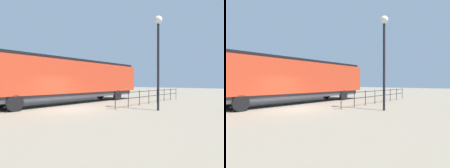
{
  "view_description": "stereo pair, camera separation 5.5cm",
  "coord_description": "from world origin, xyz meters",
  "views": [
    {
      "loc": [
        10.85,
        -8.22,
        1.9
      ],
      "look_at": [
        0.6,
        3.9,
        1.78
      ],
      "focal_mm": 30.02,
      "sensor_mm": 36.0,
      "label": 1
    },
    {
      "loc": [
        10.89,
        -8.19,
        1.9
      ],
      "look_at": [
        0.6,
        3.9,
        1.78
      ],
      "focal_mm": 30.02,
      "sensor_mm": 36.0,
      "label": 2
    }
  ],
  "objects": [
    {
      "name": "ground_plane",
      "position": [
        0.0,
        0.0,
        0.0
      ],
      "size": [
        120.0,
        120.0,
        0.0
      ],
      "primitive_type": "plane",
      "color": "gray"
    },
    {
      "name": "locomotive",
      "position": [
        -3.2,
        2.91,
        2.26
      ],
      "size": [
        2.89,
        16.84,
        4.0
      ],
      "color": "red",
      "rests_on": "ground_plane"
    },
    {
      "name": "lamp_post",
      "position": [
        5.02,
        3.55,
        4.65
      ],
      "size": [
        0.55,
        0.55,
        6.45
      ],
      "color": "black",
      "rests_on": "ground_plane"
    },
    {
      "name": "platform_fence",
      "position": [
        2.55,
        7.5,
        0.8
      ],
      "size": [
        0.05,
        11.16,
        1.25
      ],
      "color": "black",
      "rests_on": "ground_plane"
    }
  ]
}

